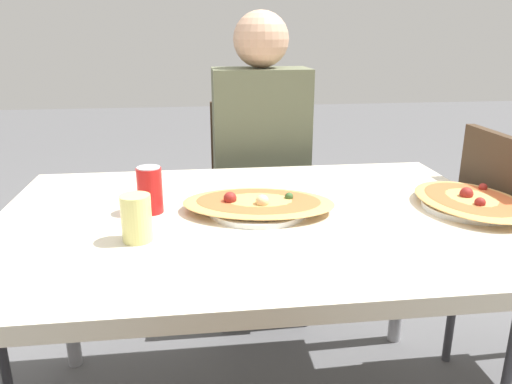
{
  "coord_description": "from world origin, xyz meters",
  "views": [
    {
      "loc": [
        -0.15,
        -1.23,
        1.18
      ],
      "look_at": [
        0.01,
        0.01,
        0.78
      ],
      "focal_mm": 35.0,
      "sensor_mm": 36.0,
      "label": 1
    }
  ],
  "objects_px": {
    "dining_table": "(253,236)",
    "pizza_main": "(258,204)",
    "soda_can": "(150,190)",
    "drink_glass": "(136,218)",
    "person_seated": "(261,148)",
    "chair_far_seated": "(258,194)",
    "pizza_second": "(471,201)"
  },
  "relations": [
    {
      "from": "dining_table",
      "to": "chair_far_seated",
      "type": "relative_size",
      "value": 1.51
    },
    {
      "from": "person_seated",
      "to": "soda_can",
      "type": "bearing_deg",
      "value": 58.91
    },
    {
      "from": "person_seated",
      "to": "dining_table",
      "type": "bearing_deg",
      "value": 80.54
    },
    {
      "from": "soda_can",
      "to": "pizza_second",
      "type": "relative_size",
      "value": 0.32
    },
    {
      "from": "pizza_main",
      "to": "pizza_second",
      "type": "relative_size",
      "value": 1.15
    },
    {
      "from": "chair_far_seated",
      "to": "dining_table",
      "type": "bearing_deg",
      "value": 81.85
    },
    {
      "from": "soda_can",
      "to": "person_seated",
      "type": "bearing_deg",
      "value": 58.91
    },
    {
      "from": "chair_far_seated",
      "to": "pizza_main",
      "type": "height_order",
      "value": "chair_far_seated"
    },
    {
      "from": "chair_far_seated",
      "to": "drink_glass",
      "type": "bearing_deg",
      "value": 66.84
    },
    {
      "from": "dining_table",
      "to": "person_seated",
      "type": "height_order",
      "value": "person_seated"
    },
    {
      "from": "soda_can",
      "to": "drink_glass",
      "type": "distance_m",
      "value": 0.19
    },
    {
      "from": "chair_far_seated",
      "to": "person_seated",
      "type": "height_order",
      "value": "person_seated"
    },
    {
      "from": "person_seated",
      "to": "pizza_main",
      "type": "height_order",
      "value": "person_seated"
    },
    {
      "from": "person_seated",
      "to": "soda_can",
      "type": "xyz_separation_m",
      "value": [
        -0.38,
        -0.64,
        0.04
      ]
    },
    {
      "from": "person_seated",
      "to": "pizza_second",
      "type": "distance_m",
      "value": 0.86
    },
    {
      "from": "chair_far_seated",
      "to": "pizza_main",
      "type": "xyz_separation_m",
      "value": [
        -0.1,
        -0.78,
        0.23
      ]
    },
    {
      "from": "dining_table",
      "to": "pizza_main",
      "type": "xyz_separation_m",
      "value": [
        0.02,
        0.02,
        0.08
      ]
    },
    {
      "from": "dining_table",
      "to": "pizza_second",
      "type": "relative_size",
      "value": 3.46
    },
    {
      "from": "chair_far_seated",
      "to": "pizza_main",
      "type": "distance_m",
      "value": 0.82
    },
    {
      "from": "chair_far_seated",
      "to": "pizza_second",
      "type": "xyz_separation_m",
      "value": [
        0.48,
        -0.83,
        0.23
      ]
    },
    {
      "from": "dining_table",
      "to": "pizza_main",
      "type": "bearing_deg",
      "value": 53.53
    },
    {
      "from": "dining_table",
      "to": "drink_glass",
      "type": "xyz_separation_m",
      "value": [
        -0.29,
        -0.14,
        0.12
      ]
    },
    {
      "from": "person_seated",
      "to": "drink_glass",
      "type": "bearing_deg",
      "value": 64.09
    },
    {
      "from": "person_seated",
      "to": "pizza_main",
      "type": "xyz_separation_m",
      "value": [
        -0.1,
        -0.67,
        0.0
      ]
    },
    {
      "from": "dining_table",
      "to": "soda_can",
      "type": "distance_m",
      "value": 0.3
    },
    {
      "from": "dining_table",
      "to": "chair_far_seated",
      "type": "xyz_separation_m",
      "value": [
        0.11,
        0.8,
        -0.15
      ]
    },
    {
      "from": "chair_far_seated",
      "to": "pizza_second",
      "type": "bearing_deg",
      "value": 120.06
    },
    {
      "from": "pizza_main",
      "to": "drink_glass",
      "type": "xyz_separation_m",
      "value": [
        -0.3,
        -0.16,
        0.03
      ]
    },
    {
      "from": "person_seated",
      "to": "drink_glass",
      "type": "xyz_separation_m",
      "value": [
        -0.4,
        -0.82,
        0.04
      ]
    },
    {
      "from": "pizza_second",
      "to": "person_seated",
      "type": "bearing_deg",
      "value": 123.78
    },
    {
      "from": "person_seated",
      "to": "pizza_second",
      "type": "relative_size",
      "value": 3.23
    },
    {
      "from": "chair_far_seated",
      "to": "drink_glass",
      "type": "relative_size",
      "value": 8.15
    }
  ]
}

